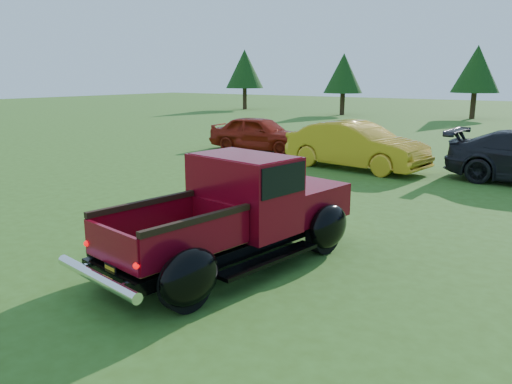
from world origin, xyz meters
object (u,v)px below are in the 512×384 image
(show_car_yellow, at_px, (356,145))
(tree_west, at_px, (343,73))
(show_car_red, at_px, (260,133))
(pickup_truck, at_px, (244,210))
(tree_far_west, at_px, (245,69))
(tree_mid_left, at_px, (477,69))

(show_car_yellow, bearing_deg, tree_west, 33.28)
(show_car_red, bearing_deg, pickup_truck, -151.04)
(tree_far_west, distance_m, show_car_yellow, 29.77)
(tree_west, xyz_separation_m, show_car_red, (5.50, -19.16, -2.41))
(tree_mid_left, height_order, pickup_truck, tree_mid_left)
(tree_far_west, distance_m, pickup_truck, 37.60)
(tree_far_west, relative_size, tree_mid_left, 1.04)
(tree_far_west, xyz_separation_m, tree_mid_left, (19.00, 1.00, -0.14))
(show_car_yellow, bearing_deg, pickup_truck, -160.89)
(tree_west, bearing_deg, pickup_truck, -67.44)
(pickup_truck, bearing_deg, tree_west, 120.98)
(tree_far_west, relative_size, show_car_red, 1.27)
(tree_west, relative_size, tree_mid_left, 0.92)
(tree_far_west, height_order, tree_mid_left, tree_far_west)
(tree_west, xyz_separation_m, tree_mid_left, (9.00, 2.00, 0.27))
(tree_west, distance_m, pickup_truck, 31.76)
(tree_mid_left, bearing_deg, tree_far_west, -176.99)
(tree_west, bearing_deg, show_car_red, -73.98)
(tree_far_west, bearing_deg, tree_mid_left, 3.01)
(tree_west, height_order, show_car_red, tree_west)
(tree_far_west, xyz_separation_m, show_car_red, (15.50, -20.16, -2.82))
(show_car_red, bearing_deg, tree_far_west, 33.13)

